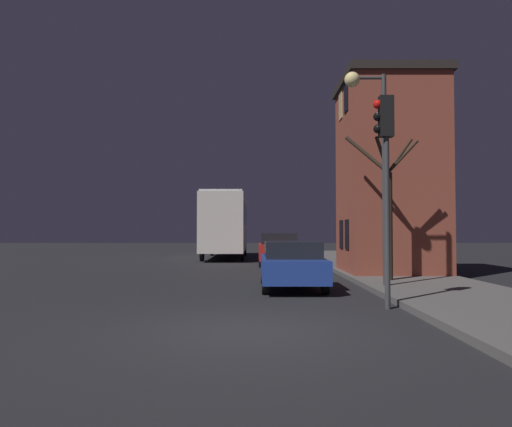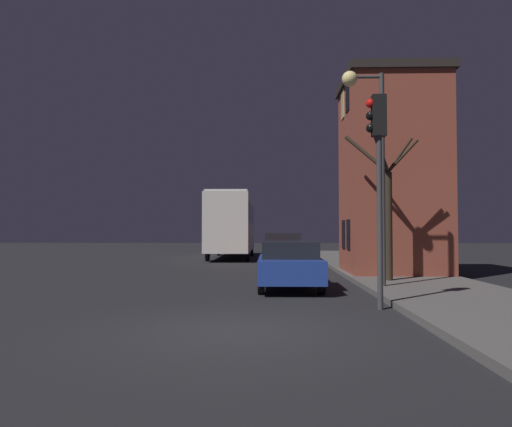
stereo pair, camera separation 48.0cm
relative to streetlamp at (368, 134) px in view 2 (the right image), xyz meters
The scene contains 8 objects.
ground_plane 7.87m from the streetlamp, 121.38° to the right, with size 120.00×120.00×0.00m, color black.
brick_building 5.17m from the streetlamp, 69.37° to the left, with size 3.68×4.17×7.38m.
streetlamp is the anchor object (origin of this frame).
traffic_light 3.48m from the streetlamp, 97.79° to the right, with size 0.43×0.24×4.63m.
bare_tree 2.69m from the streetlamp, 61.84° to the left, with size 2.22×1.49×4.62m.
bus 17.58m from the streetlamp, 107.10° to the left, with size 2.44×9.55×3.89m.
car_near_lane 4.35m from the streetlamp, 166.48° to the left, with size 1.77×4.27×1.38m.
car_mid_lane 11.09m from the streetlamp, 101.97° to the left, with size 1.89×4.32×1.57m.
Camera 2 is at (0.61, -8.50, 1.69)m, focal length 35.00 mm.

